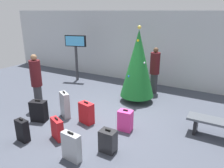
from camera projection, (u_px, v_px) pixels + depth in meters
The scene contains 14 objects.
ground_plane at pixel (102, 120), 6.37m from camera, with size 16.00×16.00×0.00m, color #424754.
back_wall at pixel (152, 48), 9.24m from camera, with size 16.00×0.20×3.07m, color #B7BCC1.
holiday_tree at pixel (138, 64), 7.32m from camera, with size 1.17×1.17×2.62m.
flight_info_kiosk at pixel (76, 49), 9.65m from camera, with size 0.94×0.35×2.04m.
traveller_0 at pixel (155, 69), 8.26m from camera, with size 0.48×0.48×1.77m.
traveller_1 at pixel (36, 81), 6.89m from camera, with size 0.48×0.48×1.80m.
suitcase_0 at pixel (39, 111), 6.27m from camera, with size 0.51×0.39×0.65m.
suitcase_1 at pixel (71, 147), 4.60m from camera, with size 0.46×0.20×0.68m.
suitcase_2 at pixel (86, 113), 6.15m from camera, with size 0.48×0.33×0.65m.
suitcase_3 at pixel (23, 130), 5.30m from camera, with size 0.35×0.21×0.60m.
suitcase_4 at pixel (57, 129), 5.38m from camera, with size 0.46×0.32×0.58m.
suitcase_5 at pixel (65, 105), 6.48m from camera, with size 0.45×0.36×0.81m.
suitcase_6 at pixel (125, 120), 5.78m from camera, with size 0.39×0.29×0.60m.
suitcase_7 at pixel (108, 141), 4.90m from camera, with size 0.37×0.27×0.56m.
Camera 1 is at (3.07, -4.80, 3.06)m, focal length 34.75 mm.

